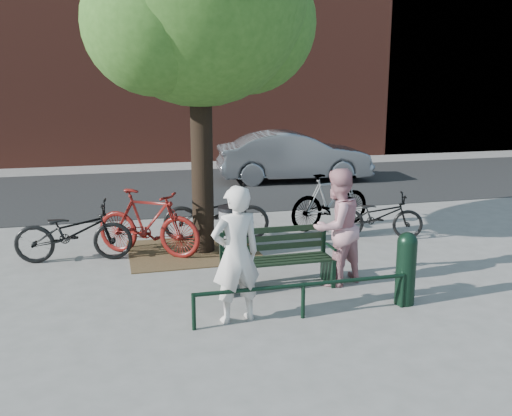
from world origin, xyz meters
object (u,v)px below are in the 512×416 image
object	(u,v)px
person_left	(236,255)
parked_car	(294,156)
park_bench	(276,257)
person_right	(337,227)
bicycle_c	(216,213)
litter_bin	(230,231)
bollard	(406,266)

from	to	relation	value
person_left	parked_car	xyz separation A→B (m)	(4.12, 10.01, -0.14)
park_bench	parked_car	bearing A→B (deg)	70.04
person_right	parked_car	xyz separation A→B (m)	(2.27, 9.00, -0.14)
person_right	bicycle_c	world-z (taller)	person_right
park_bench	person_left	size ratio (longest dim) A/B	0.93
park_bench	litter_bin	xyz separation A→B (m)	(-0.37, 1.72, -0.01)
park_bench	person_right	world-z (taller)	person_right
park_bench	person_right	bearing A→B (deg)	-7.18
park_bench	litter_bin	size ratio (longest dim) A/B	1.87
park_bench	litter_bin	bearing A→B (deg)	102.18
park_bench	person_left	bearing A→B (deg)	-128.56
person_right	parked_car	world-z (taller)	person_right
person_right	litter_bin	bearing A→B (deg)	-77.51
park_bench	person_right	xyz separation A→B (m)	(0.95, -0.12, 0.45)
park_bench	bicycle_c	world-z (taller)	bicycle_c
bicycle_c	parked_car	xyz separation A→B (m)	(3.65, 6.07, 0.23)
park_bench	bollard	distance (m)	1.98
bollard	bicycle_c	size ratio (longest dim) A/B	0.51
bicycle_c	person_right	bearing A→B (deg)	-144.50
person_left	litter_bin	bearing A→B (deg)	-110.17
person_left	litter_bin	xyz separation A→B (m)	(0.53, 2.84, -0.46)
litter_bin	bicycle_c	xyz separation A→B (m)	(-0.05, 1.09, 0.09)
litter_bin	bicycle_c	bearing A→B (deg)	92.89
bollard	bicycle_c	bearing A→B (deg)	117.04
bicycle_c	parked_car	world-z (taller)	parked_car
person_left	person_right	world-z (taller)	person_left
park_bench	bicycle_c	size ratio (longest dim) A/B	0.82
bollard	bicycle_c	xyz separation A→B (m)	(-2.03, 3.97, -0.02)
park_bench	parked_car	world-z (taller)	parked_car
park_bench	bicycle_c	distance (m)	2.84
bollard	litter_bin	distance (m)	3.49
bollard	parked_car	size ratio (longest dim) A/B	0.22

